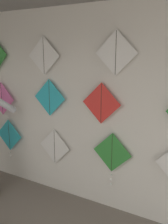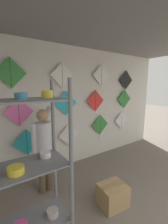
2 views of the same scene
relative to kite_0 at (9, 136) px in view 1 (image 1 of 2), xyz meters
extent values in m
cube|color=silver|center=(1.35, 0.09, 0.63)|extent=(5.41, 0.06, 2.80)
cylinder|color=silver|center=(0.32, -0.36, 0.68)|extent=(0.09, 0.46, 0.36)
cube|color=#28B2C6|center=(0.00, 0.00, 0.02)|extent=(0.55, 0.01, 0.55)
cylinder|color=black|center=(0.00, 0.00, 0.02)|extent=(0.01, 0.01, 0.53)
sphere|color=white|center=(0.00, -0.01, -0.30)|extent=(0.04, 0.04, 0.04)
sphere|color=white|center=(0.00, -0.01, -0.37)|extent=(0.04, 0.04, 0.04)
cube|color=white|center=(0.97, 0.00, 0.00)|extent=(0.55, 0.01, 0.55)
cylinder|color=black|center=(0.97, 0.00, 0.00)|extent=(0.01, 0.01, 0.53)
cube|color=#338C38|center=(1.92, 0.00, 0.11)|extent=(0.55, 0.01, 0.55)
cylinder|color=black|center=(1.92, 0.00, 0.11)|extent=(0.01, 0.01, 0.53)
sphere|color=white|center=(1.92, -0.01, -0.22)|extent=(0.04, 0.04, 0.04)
sphere|color=white|center=(1.92, -0.01, -0.29)|extent=(0.04, 0.04, 0.04)
sphere|color=white|center=(1.92, -0.01, -0.36)|extent=(0.04, 0.04, 0.04)
cube|color=pink|center=(-0.11, 0.00, 0.66)|extent=(0.55, 0.01, 0.55)
cylinder|color=black|center=(-0.11, 0.00, 0.66)|extent=(0.01, 0.01, 0.53)
cube|color=#28B2C6|center=(0.90, 0.00, 0.76)|extent=(0.55, 0.01, 0.55)
cylinder|color=black|center=(0.90, 0.00, 0.76)|extent=(0.01, 0.01, 0.53)
cube|color=red|center=(1.75, 0.00, 0.76)|extent=(0.55, 0.01, 0.55)
cylinder|color=black|center=(1.75, 0.00, 0.76)|extent=(0.01, 0.01, 0.53)
cube|color=white|center=(0.82, 0.00, 1.37)|extent=(0.55, 0.01, 0.55)
cylinder|color=black|center=(0.82, 0.00, 1.37)|extent=(0.01, 0.01, 0.53)
cube|color=white|center=(1.94, 0.00, 1.41)|extent=(0.55, 0.01, 0.55)
cylinder|color=black|center=(1.94, 0.00, 1.41)|extent=(0.01, 0.01, 0.53)
camera|label=1|loc=(3.15, -2.90, 1.44)|focal=40.00mm
camera|label=2|loc=(-0.67, -3.00, 1.15)|focal=24.00mm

